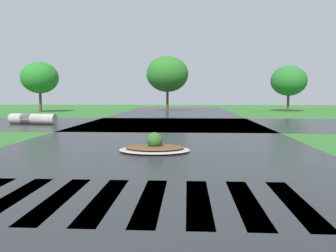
# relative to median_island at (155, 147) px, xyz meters

# --- Properties ---
(asphalt_roadway) EXTENTS (11.81, 80.00, 0.01)m
(asphalt_roadway) POSITION_rel_median_island_xyz_m (0.01, 0.29, -0.14)
(asphalt_roadway) COLOR #232628
(asphalt_roadway) RESTS_ON ground
(asphalt_cross_road) EXTENTS (90.00, 10.63, 0.01)m
(asphalt_cross_road) POSITION_rel_median_island_xyz_m (0.01, 11.14, -0.14)
(asphalt_cross_road) COLOR #232628
(asphalt_cross_road) RESTS_ON ground
(crosswalk_stripes) EXTENTS (6.75, 2.96, 0.01)m
(crosswalk_stripes) POSITION_rel_median_island_xyz_m (0.01, -5.54, -0.14)
(crosswalk_stripes) COLOR white
(crosswalk_stripes) RESTS_ON ground
(median_island) EXTENTS (2.50, 1.87, 0.68)m
(median_island) POSITION_rel_median_island_xyz_m (0.00, 0.00, 0.00)
(median_island) COLOR #9E9B93
(median_island) RESTS_ON ground
(drainage_pipe_stack) EXTENTS (3.26, 1.12, 0.71)m
(drainage_pipe_stack) POSITION_rel_median_island_xyz_m (-9.07, 10.29, 0.21)
(drainage_pipe_stack) COLOR #9E9B93
(drainage_pipe_stack) RESTS_ON ground
(background_treeline) EXTENTS (44.20, 7.00, 6.24)m
(background_treeline) POSITION_rel_median_island_xyz_m (1.50, 26.96, 3.66)
(background_treeline) COLOR #4C3823
(background_treeline) RESTS_ON ground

